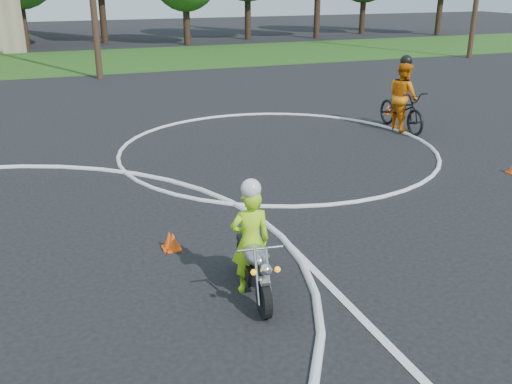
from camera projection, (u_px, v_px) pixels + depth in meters
name	position (u px, v px, depth m)	size (l,w,h in m)	color
course_markings	(40.00, 240.00, 9.52)	(19.05, 19.05, 0.12)	silver
primary_motorcycle	(254.00, 266.00, 7.75)	(0.60, 1.71, 0.90)	black
rider_primary_grp	(251.00, 238.00, 7.74)	(0.59, 0.42, 1.67)	#A4EE19
rider_second_grp	(402.00, 104.00, 16.27)	(0.86, 2.25, 2.13)	black
traffic_cones	(224.00, 245.00, 9.06)	(18.86, 14.76, 0.30)	#F94C0D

